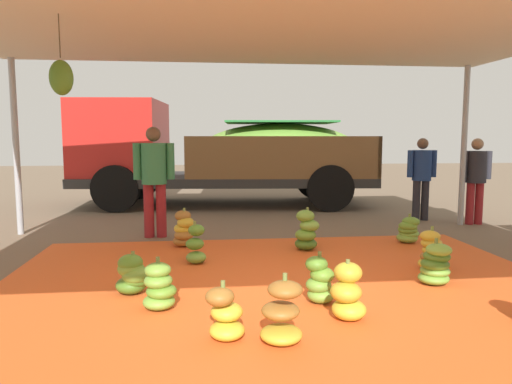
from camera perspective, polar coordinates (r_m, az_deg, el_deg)
ground_plane at (r=7.98m, az=-0.30°, el=-4.86°), size 40.00×40.00×0.00m
tarp_orange at (r=5.09m, az=3.34°, el=-11.43°), size 6.10×4.92×0.01m
tent_canopy at (r=4.92m, az=3.59°, el=20.97°), size 8.00×7.00×2.89m
banana_bunch_0 at (r=4.54m, az=-11.46°, el=-11.10°), size 0.39×0.38×0.48m
banana_bunch_1 at (r=6.08m, az=20.18°, el=-6.66°), size 0.40×0.38×0.52m
banana_bunch_2 at (r=7.50m, az=17.70°, el=-4.39°), size 0.42×0.42×0.44m
banana_bunch_3 at (r=6.05m, az=-7.19°, el=-6.34°), size 0.34×0.36×0.53m
banana_bunch_4 at (r=5.02m, az=-14.45°, el=-9.57°), size 0.45×0.41×0.44m
banana_bunch_5 at (r=6.70m, az=6.04°, el=-4.71°), size 0.43×0.43×0.60m
banana_bunch_6 at (r=3.76m, az=3.12°, el=-14.36°), size 0.40×0.42×0.55m
banana_bunch_7 at (r=5.51m, az=20.61°, el=-8.16°), size 0.46×0.46×0.50m
banana_bunch_8 at (r=6.96m, az=-8.63°, el=-4.48°), size 0.40×0.41×0.57m
banana_bunch_9 at (r=4.27m, az=10.88°, el=-11.80°), size 0.41×0.39×0.53m
banana_bunch_10 at (r=3.84m, az=-3.71°, el=-14.42°), size 0.39×0.40×0.47m
banana_bunch_13 at (r=4.65m, az=7.60°, el=-10.49°), size 0.36×0.36×0.49m
cargo_truck_main at (r=11.24m, az=-4.71°, el=4.78°), size 6.88×3.02×2.40m
worker_0 at (r=9.50m, az=24.74°, el=1.91°), size 0.57×0.35×1.56m
worker_1 at (r=9.58m, az=19.14°, el=2.19°), size 0.57×0.35×1.56m
worker_2 at (r=7.66m, az=-12.04°, el=2.19°), size 0.64×0.39×1.74m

